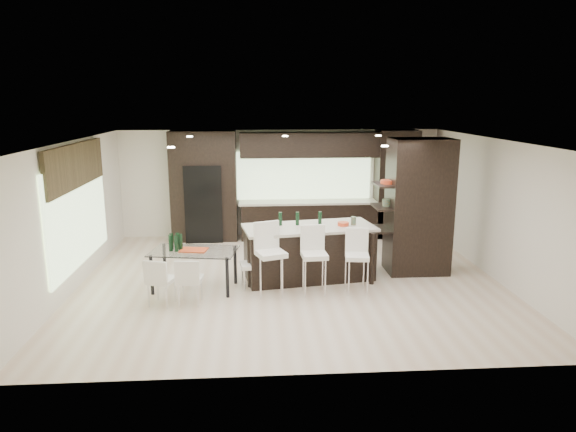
{
  "coord_description": "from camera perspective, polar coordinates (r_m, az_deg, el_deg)",
  "views": [
    {
      "loc": [
        -0.68,
        -9.41,
        3.43
      ],
      "look_at": [
        0.0,
        0.6,
        1.15
      ],
      "focal_mm": 32.0,
      "sensor_mm": 36.0,
      "label": 1
    }
  ],
  "objects": [
    {
      "name": "chair_near",
      "position": [
        8.98,
        -10.84,
        -7.29
      ],
      "size": [
        0.45,
        0.45,
        0.76
      ],
      "primitive_type": "cube",
      "rotation": [
        0.0,
        0.0,
        -0.09
      ],
      "color": "white",
      "rests_on": "ground"
    },
    {
      "name": "back_wall",
      "position": [
        13.09,
        -0.86,
        3.66
      ],
      "size": [
        8.0,
        0.02,
        2.7
      ],
      "primitive_type": "cube",
      "color": "white",
      "rests_on": "ground"
    },
    {
      "name": "dining_table",
      "position": [
        9.65,
        -10.33,
        -5.9
      ],
      "size": [
        1.66,
        1.1,
        0.74
      ],
      "primitive_type": "cube",
      "rotation": [
        0.0,
        0.0,
        -0.16
      ],
      "color": "white",
      "rests_on": "ground"
    },
    {
      "name": "chair_end",
      "position": [
        9.58,
        -4.03,
        -5.77
      ],
      "size": [
        0.47,
        0.47,
        0.76
      ],
      "primitive_type": "cube",
      "rotation": [
        0.0,
        0.0,
        1.73
      ],
      "color": "white",
      "rests_on": "ground"
    },
    {
      "name": "stone_accent",
      "position": [
        10.21,
        -22.51,
        5.2
      ],
      "size": [
        0.08,
        3.0,
        0.8
      ],
      "primitive_type": "cube",
      "color": "brown",
      "rests_on": "left_wall"
    },
    {
      "name": "ceiling",
      "position": [
        9.46,
        0.25,
        8.38
      ],
      "size": [
        8.0,
        7.0,
        0.02
      ],
      "primitive_type": "cube",
      "color": "white",
      "rests_on": "ground"
    },
    {
      "name": "ceiling_spots",
      "position": [
        9.71,
        0.14,
        8.37
      ],
      "size": [
        4.0,
        3.0,
        0.02
      ],
      "primitive_type": "cube",
      "color": "white",
      "rests_on": "ceiling"
    },
    {
      "name": "left_wall",
      "position": [
        10.19,
        -22.8,
        0.01
      ],
      "size": [
        0.02,
        7.0,
        2.7
      ],
      "primitive_type": "cube",
      "color": "white",
      "rests_on": "ground"
    },
    {
      "name": "right_wall",
      "position": [
        10.71,
        22.11,
        0.66
      ],
      "size": [
        0.02,
        7.0,
        2.7
      ],
      "primitive_type": "cube",
      "color": "white",
      "rests_on": "ground"
    },
    {
      "name": "kitchen_island",
      "position": [
        10.04,
        2.35,
        -4.02
      ],
      "size": [
        2.66,
        1.47,
        1.05
      ],
      "primitive_type": "cube",
      "rotation": [
        0.0,
        0.0,
        0.16
      ],
      "color": "black",
      "rests_on": "ground"
    },
    {
      "name": "floor_vase",
      "position": [
        10.22,
        7.2,
        -3.37
      ],
      "size": [
        0.46,
        0.46,
        1.2
      ],
      "primitive_type": null,
      "rotation": [
        0.0,
        0.0,
        0.05
      ],
      "color": "#4D5A41",
      "rests_on": "ground"
    },
    {
      "name": "window_left",
      "position": [
        10.37,
        -22.24,
        0.26
      ],
      "size": [
        0.04,
        3.2,
        1.9
      ],
      "primitive_type": "cube",
      "color": "#B2D199",
      "rests_on": "left_wall"
    },
    {
      "name": "bench",
      "position": [
        10.77,
        3.0,
        -4.32
      ],
      "size": [
        1.45,
        0.8,
        0.53
      ],
      "primitive_type": "cube",
      "rotation": [
        0.0,
        0.0,
        0.21
      ],
      "color": "black",
      "rests_on": "ground"
    },
    {
      "name": "refrigerator",
      "position": [
        12.83,
        -9.27,
        1.49
      ],
      "size": [
        0.9,
        0.68,
        1.9
      ],
      "primitive_type": "cube",
      "color": "black",
      "rests_on": "ground"
    },
    {
      "name": "partition_column",
      "position": [
        10.55,
        14.31,
        1.03
      ],
      "size": [
        1.2,
        0.8,
        2.7
      ],
      "primitive_type": "cube",
      "color": "black",
      "rests_on": "ground"
    },
    {
      "name": "chair_far",
      "position": [
        9.04,
        -13.88,
        -7.26
      ],
      "size": [
        0.52,
        0.52,
        0.77
      ],
      "primitive_type": "cube",
      "rotation": [
        0.0,
        0.0,
        -0.29
      ],
      "color": "white",
      "rests_on": "ground"
    },
    {
      "name": "stool_right",
      "position": [
        9.38,
        7.63,
        -5.72
      ],
      "size": [
        0.47,
        0.47,
        0.94
      ],
      "primitive_type": "cube",
      "rotation": [
        0.0,
        0.0,
        -0.14
      ],
      "color": "white",
      "rests_on": "ground"
    },
    {
      "name": "stool_left",
      "position": [
        9.16,
        -1.9,
        -5.66
      ],
      "size": [
        0.6,
        0.6,
        1.06
      ],
      "primitive_type": "cube",
      "rotation": [
        0.0,
        0.0,
        0.34
      ],
      "color": "white",
      "rests_on": "ground"
    },
    {
      "name": "back_cabinetry",
      "position": [
        12.81,
        1.46,
        3.45
      ],
      "size": [
        6.8,
        0.68,
        2.7
      ],
      "primitive_type": "cube",
      "color": "black",
      "rests_on": "ground"
    },
    {
      "name": "ground",
      "position": [
        10.04,
        0.23,
        -7.18
      ],
      "size": [
        8.0,
        8.0,
        0.0
      ],
      "primitive_type": "plane",
      "color": "beige",
      "rests_on": "ground"
    },
    {
      "name": "stool_mid",
      "position": [
        9.24,
        2.92,
        -5.72
      ],
      "size": [
        0.47,
        0.47,
        1.0
      ],
      "primitive_type": "cube",
      "rotation": [
        0.0,
        0.0,
        0.06
      ],
      "color": "white",
      "rests_on": "ground"
    },
    {
      "name": "window_back",
      "position": [
        13.07,
        1.78,
        4.52
      ],
      "size": [
        3.4,
        0.04,
        1.2
      ],
      "primitive_type": "cube",
      "color": "#B2D199",
      "rests_on": "back_wall"
    }
  ]
}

